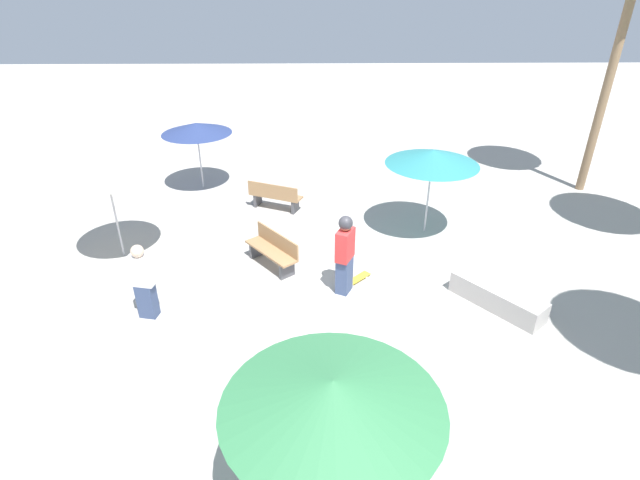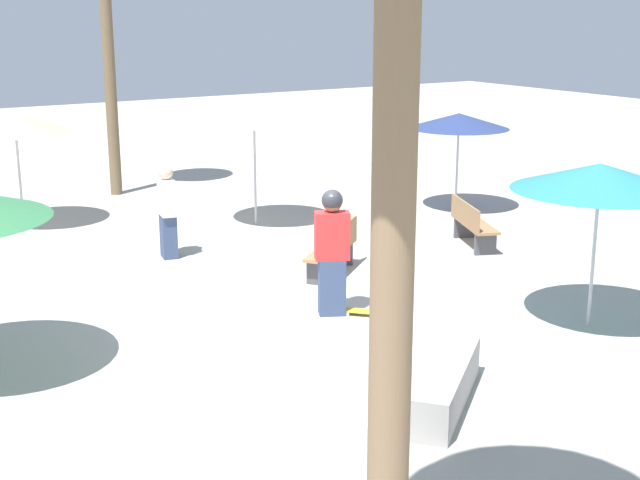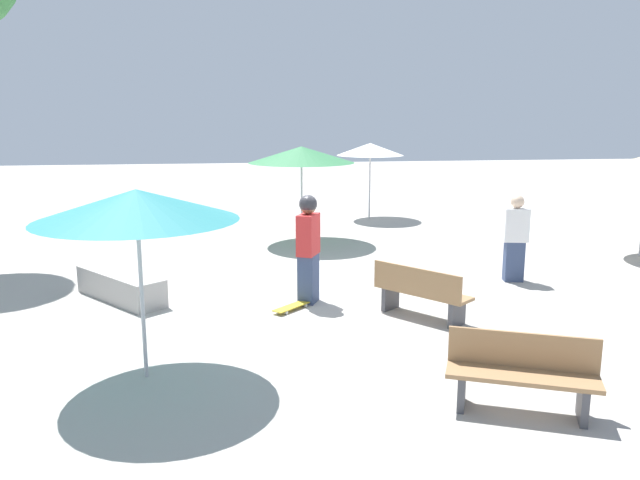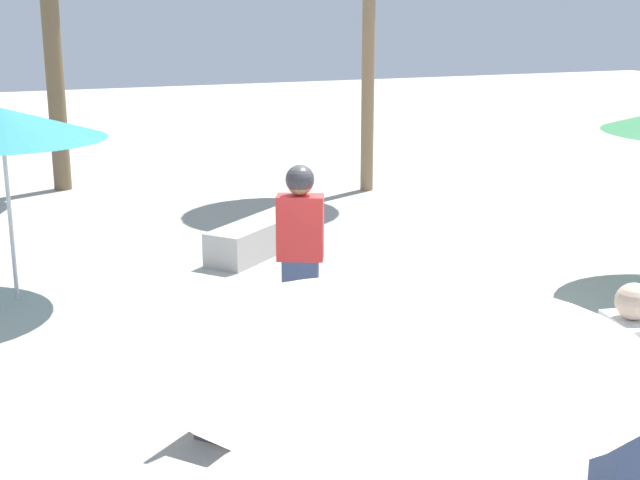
% 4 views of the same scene
% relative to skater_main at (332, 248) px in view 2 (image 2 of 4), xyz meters
% --- Properties ---
extents(ground_plane, '(60.00, 60.00, 0.00)m').
position_rel_skater_main_xyz_m(ground_plane, '(0.66, -0.14, -1.00)').
color(ground_plane, '#ADA8A0').
extents(skater_main, '(0.56, 0.46, 1.86)m').
position_rel_skater_main_xyz_m(skater_main, '(0.00, 0.00, 0.00)').
color(skater_main, '#38476B').
rests_on(skater_main, ground_plane).
extents(skateboard, '(0.70, 0.72, 0.07)m').
position_rel_skater_main_xyz_m(skateboard, '(-0.38, 0.32, -0.95)').
color(skateboard, gold).
rests_on(skateboard, ground_plane).
extents(concrete_ledge, '(1.94, 1.73, 0.48)m').
position_rel_skater_main_xyz_m(concrete_ledge, '(0.63, 3.22, -0.76)').
color(concrete_ledge, '#A8A39E').
rests_on(concrete_ledge, ground_plane).
extents(bench_near, '(1.52, 1.35, 0.85)m').
position_rel_skater_main_xyz_m(bench_near, '(-1.11, -1.64, -0.58)').
color(bench_near, '#47474C').
rests_on(bench_near, ground_plane).
extents(bench_far, '(1.04, 1.64, 0.85)m').
position_rel_skater_main_xyz_m(bench_far, '(-4.29, -1.80, -0.58)').
color(bench_far, '#47474C').
rests_on(bench_far, ground_plane).
extents(shade_umbrella_cream, '(2.14, 2.14, 2.40)m').
position_rel_skater_main_xyz_m(shade_umbrella_cream, '(-1.67, -5.45, 1.24)').
color(shade_umbrella_cream, '#B7B7BC').
rests_on(shade_umbrella_cream, ground_plane).
extents(shade_umbrella_tan, '(2.19, 2.19, 2.31)m').
position_rel_skater_main_xyz_m(shade_umbrella_tan, '(2.43, -7.90, 1.11)').
color(shade_umbrella_tan, '#B7B7BC').
rests_on(shade_umbrella_tan, ground_plane).
extents(shade_umbrella_navy, '(2.18, 2.18, 2.14)m').
position_rel_skater_main_xyz_m(shade_umbrella_navy, '(-6.03, -4.28, 0.97)').
color(shade_umbrella_navy, '#B7B7BC').
rests_on(shade_umbrella_navy, ground_plane).
extents(shade_umbrella_teal, '(2.40, 2.40, 2.33)m').
position_rel_skater_main_xyz_m(shade_umbrella_teal, '(-2.78, 2.37, 1.14)').
color(shade_umbrella_teal, '#B7B7BC').
rests_on(shade_umbrella_teal, ground_plane).
extents(bystander_watching, '(0.34, 0.50, 1.68)m').
position_rel_skater_main_xyz_m(bystander_watching, '(0.82, -4.10, -0.17)').
color(bystander_watching, '#38476B').
rests_on(bystander_watching, ground_plane).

